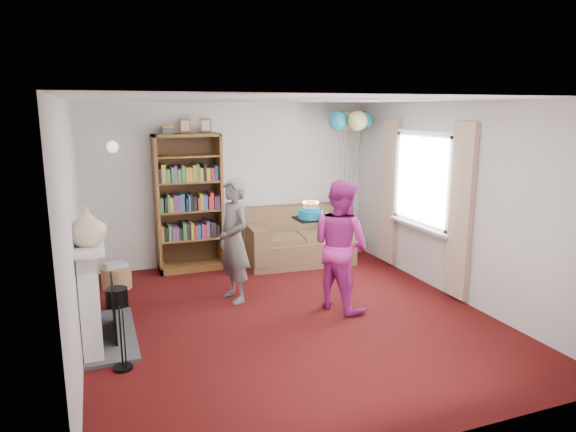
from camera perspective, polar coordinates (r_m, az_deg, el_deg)
name	(u,v)px	position (r m, az deg, el deg)	size (l,w,h in m)	color
ground	(289,317)	(6.15, 0.11, -11.21)	(5.00, 5.00, 0.00)	black
wall_back	(232,183)	(8.13, -6.24, 3.62)	(4.50, 0.02, 2.50)	silver
wall_left	(72,230)	(5.41, -22.85, -1.47)	(0.02, 5.00, 2.50)	silver
wall_right	(454,201)	(6.90, 17.94, 1.62)	(0.02, 5.00, 2.50)	silver
ceiling	(289,99)	(5.65, 0.12, 12.84)	(4.50, 5.00, 0.01)	white
fireplace	(97,293)	(5.79, -20.49, -8.05)	(0.55, 1.80, 1.12)	#3F3F42
window_bay	(422,197)	(7.34, 14.68, 2.03)	(0.14, 2.02, 2.20)	white
wall_sconce	(113,147)	(7.66, -18.92, 7.30)	(0.16, 0.23, 0.16)	gold
bookcase	(188,204)	(7.82, -11.01, 1.28)	(0.97, 0.42, 2.26)	#472B14
sofa	(297,241)	(8.19, 1.00, -2.84)	(1.64, 0.87, 0.87)	brown
wicker_basket	(117,277)	(7.41, -18.51, -6.42)	(0.40, 0.40, 0.36)	olive
person_striped	(234,241)	(6.48, -6.03, -2.73)	(0.57, 0.38, 1.57)	black
person_magenta	(340,245)	(6.22, 5.83, -3.25)	(0.77, 0.60, 1.59)	#AC2281
birthday_cake	(311,214)	(6.25, 2.53, 0.21)	(0.36, 0.36, 0.22)	black
balloons	(351,121)	(8.22, 6.99, 10.48)	(0.75, 0.75, 1.72)	#3F3F3F
mantel_vase	(87,226)	(5.25, -21.43, -1.06)	(0.36, 0.36, 0.37)	beige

